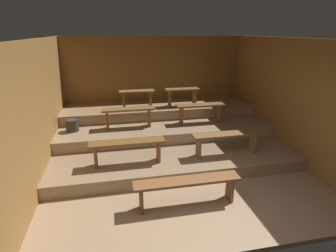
{
  "coord_description": "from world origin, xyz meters",
  "views": [
    {
      "loc": [
        -1.22,
        -2.91,
        2.76
      ],
      "look_at": [
        0.0,
        3.0,
        0.59
      ],
      "focal_mm": 28.61,
      "sensor_mm": 36.0,
      "label": 1
    }
  ],
  "objects_px": {
    "bench_floor_center": "(187,185)",
    "bench_middle_left": "(128,113)",
    "pail_middle": "(72,125)",
    "bench_upper_left": "(137,95)",
    "bench_lower_left": "(127,146)",
    "bench_upper_right": "(182,93)",
    "bench_lower_right": "(227,138)",
    "bench_middle_right": "(201,109)"
  },
  "relations": [
    {
      "from": "bench_lower_right",
      "to": "bench_middle_left",
      "type": "distance_m",
      "value": 2.41
    },
    {
      "from": "bench_upper_right",
      "to": "pail_middle",
      "type": "bearing_deg",
      "value": -165.27
    },
    {
      "from": "bench_floor_center",
      "to": "bench_upper_right",
      "type": "xyz_separation_m",
      "value": [
        0.77,
        3.33,
        0.74
      ]
    },
    {
      "from": "bench_floor_center",
      "to": "bench_middle_left",
      "type": "distance_m",
      "value": 2.74
    },
    {
      "from": "bench_lower_right",
      "to": "bench_upper_left",
      "type": "relative_size",
      "value": 1.57
    },
    {
      "from": "pail_middle",
      "to": "bench_lower_right",
      "type": "bearing_deg",
      "value": -23.35
    },
    {
      "from": "bench_upper_left",
      "to": "pail_middle",
      "type": "relative_size",
      "value": 3.24
    },
    {
      "from": "bench_lower_left",
      "to": "bench_middle_left",
      "type": "xyz_separation_m",
      "value": [
        0.12,
        1.41,
        0.25
      ]
    },
    {
      "from": "bench_upper_right",
      "to": "bench_middle_right",
      "type": "bearing_deg",
      "value": -68.86
    },
    {
      "from": "bench_middle_left",
      "to": "bench_upper_left",
      "type": "xyz_separation_m",
      "value": [
        0.29,
        0.75,
        0.24
      ]
    },
    {
      "from": "bench_lower_right",
      "to": "bench_upper_left",
      "type": "xyz_separation_m",
      "value": [
        -1.65,
        2.15,
        0.49
      ]
    },
    {
      "from": "bench_lower_right",
      "to": "bench_middle_right",
      "type": "xyz_separation_m",
      "value": [
        -0.12,
        1.41,
        0.25
      ]
    },
    {
      "from": "bench_upper_left",
      "to": "bench_upper_right",
      "type": "xyz_separation_m",
      "value": [
        1.24,
        0.0,
        0.0
      ]
    },
    {
      "from": "bench_middle_left",
      "to": "bench_upper_left",
      "type": "distance_m",
      "value": 0.84
    },
    {
      "from": "bench_middle_right",
      "to": "bench_upper_left",
      "type": "height_order",
      "value": "bench_upper_left"
    },
    {
      "from": "bench_floor_center",
      "to": "bench_middle_right",
      "type": "xyz_separation_m",
      "value": [
        1.06,
        2.59,
        0.5
      ]
    },
    {
      "from": "bench_middle_left",
      "to": "bench_upper_right",
      "type": "xyz_separation_m",
      "value": [
        1.53,
        0.75,
        0.24
      ]
    },
    {
      "from": "bench_lower_left",
      "to": "bench_middle_right",
      "type": "bearing_deg",
      "value": 35.93
    },
    {
      "from": "bench_floor_center",
      "to": "bench_middle_right",
      "type": "height_order",
      "value": "bench_middle_right"
    },
    {
      "from": "bench_upper_left",
      "to": "bench_floor_center",
      "type": "bearing_deg",
      "value": -81.95
    },
    {
      "from": "bench_middle_right",
      "to": "pail_middle",
      "type": "distance_m",
      "value": 3.14
    },
    {
      "from": "bench_lower_right",
      "to": "bench_middle_right",
      "type": "distance_m",
      "value": 1.43
    },
    {
      "from": "bench_floor_center",
      "to": "pail_middle",
      "type": "relative_size",
      "value": 6.13
    },
    {
      "from": "bench_lower_left",
      "to": "bench_floor_center",
      "type": "bearing_deg",
      "value": -53.23
    },
    {
      "from": "bench_middle_left",
      "to": "bench_lower_left",
      "type": "bearing_deg",
      "value": -94.97
    },
    {
      "from": "bench_floor_center",
      "to": "bench_lower_right",
      "type": "bearing_deg",
      "value": 45.04
    },
    {
      "from": "pail_middle",
      "to": "bench_upper_left",
      "type": "bearing_deg",
      "value": 24.98
    },
    {
      "from": "bench_lower_left",
      "to": "bench_upper_left",
      "type": "bearing_deg",
      "value": 79.19
    },
    {
      "from": "bench_lower_left",
      "to": "pail_middle",
      "type": "height_order",
      "value": "pail_middle"
    },
    {
      "from": "bench_floor_center",
      "to": "bench_middle_left",
      "type": "height_order",
      "value": "bench_middle_left"
    },
    {
      "from": "bench_lower_left",
      "to": "bench_lower_right",
      "type": "xyz_separation_m",
      "value": [
        2.06,
        0.0,
        0.0
      ]
    },
    {
      "from": "bench_middle_left",
      "to": "bench_middle_right",
      "type": "bearing_deg",
      "value": 0.0
    },
    {
      "from": "bench_floor_center",
      "to": "bench_lower_right",
      "type": "xyz_separation_m",
      "value": [
        1.18,
        1.18,
        0.25
      ]
    },
    {
      "from": "bench_floor_center",
      "to": "bench_lower_left",
      "type": "bearing_deg",
      "value": 126.77
    },
    {
      "from": "bench_middle_right",
      "to": "bench_upper_left",
      "type": "distance_m",
      "value": 1.72
    },
    {
      "from": "bench_lower_left",
      "to": "bench_upper_right",
      "type": "relative_size",
      "value": 1.57
    },
    {
      "from": "bench_middle_right",
      "to": "bench_upper_right",
      "type": "bearing_deg",
      "value": 111.14
    },
    {
      "from": "bench_middle_left",
      "to": "bench_upper_left",
      "type": "height_order",
      "value": "bench_upper_left"
    },
    {
      "from": "bench_middle_left",
      "to": "bench_upper_right",
      "type": "distance_m",
      "value": 1.72
    },
    {
      "from": "bench_upper_right",
      "to": "bench_lower_right",
      "type": "bearing_deg",
      "value": -79.19
    },
    {
      "from": "bench_upper_left",
      "to": "bench_middle_left",
      "type": "bearing_deg",
      "value": -111.14
    },
    {
      "from": "bench_middle_right",
      "to": "pail_middle",
      "type": "height_order",
      "value": "bench_middle_right"
    }
  ]
}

